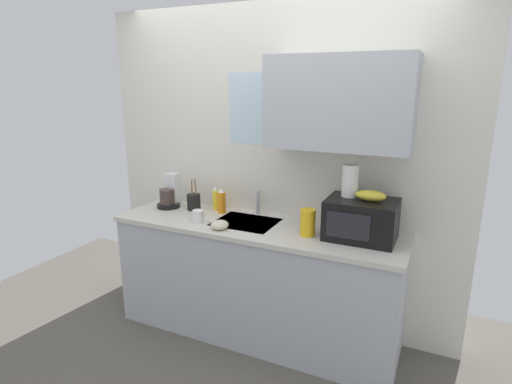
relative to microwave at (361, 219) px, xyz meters
name	(u,v)px	position (x,y,z in m)	size (l,w,h in m)	color
kitchen_wall_assembly	(286,157)	(-0.65, 0.26, 0.33)	(2.95, 0.42, 2.50)	silver
counter_unit	(256,279)	(-0.76, -0.05, -0.58)	(2.18, 0.63, 0.90)	#B2B7BC
sink_faucet	(258,202)	(-0.85, 0.19, -0.04)	(0.03, 0.03, 0.20)	#B2B5BA
microwave	(361,219)	(0.00, 0.00, 0.00)	(0.46, 0.35, 0.27)	black
banana_bunch	(371,196)	(0.05, 0.00, 0.17)	(0.20, 0.11, 0.07)	gold
paper_towel_roll	(350,181)	(-0.10, 0.05, 0.24)	(0.11, 0.11, 0.22)	white
coffee_maker	(170,195)	(-1.61, 0.06, -0.03)	(0.19, 0.21, 0.28)	black
dish_soap_bottle_orange	(222,201)	(-1.13, 0.09, -0.04)	(0.07, 0.07, 0.21)	orange
dish_soap_bottle_yellow	(216,199)	(-1.22, 0.16, -0.04)	(0.06, 0.06, 0.20)	yellow
cereal_canister	(308,222)	(-0.34, -0.10, -0.04)	(0.10, 0.10, 0.19)	gold
mug_white	(198,216)	(-1.17, -0.19, -0.09)	(0.08, 0.08, 0.10)	white
utensil_crock	(194,201)	(-1.38, 0.07, -0.07)	(0.11, 0.11, 0.26)	black
small_bowl	(220,225)	(-0.95, -0.25, -0.10)	(0.13, 0.13, 0.07)	beige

